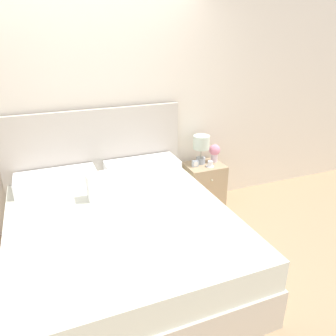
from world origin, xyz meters
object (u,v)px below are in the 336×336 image
at_px(teacup, 210,164).
at_px(flower_vase, 215,152).
at_px(table_lamp, 201,145).
at_px(nightstand, 204,186).
at_px(bed, 120,238).
at_px(alarm_clock, 195,163).

bearing_deg(teacup, flower_vase, 44.79).
bearing_deg(table_lamp, flower_vase, -2.67).
bearing_deg(nightstand, bed, -148.71).
height_order(table_lamp, teacup, table_lamp).
relative_size(bed, flower_vase, 9.49).
xyz_separation_m(bed, nightstand, (1.24, 0.76, -0.05)).
relative_size(bed, table_lamp, 5.94).
bearing_deg(flower_vase, teacup, -135.21).
height_order(table_lamp, alarm_clock, table_lamp).
distance_m(bed, flower_vase, 1.66).
xyz_separation_m(table_lamp, alarm_clock, (-0.11, -0.07, -0.20)).
distance_m(table_lamp, alarm_clock, 0.24).
height_order(nightstand, alarm_clock, alarm_clock).
bearing_deg(bed, flower_vase, 29.91).
bearing_deg(flower_vase, table_lamp, 177.33).
bearing_deg(alarm_clock, nightstand, 3.68).
distance_m(nightstand, teacup, 0.32).
relative_size(nightstand, table_lamp, 1.61).
distance_m(nightstand, flower_vase, 0.44).
height_order(bed, flower_vase, bed).
xyz_separation_m(nightstand, table_lamp, (-0.02, 0.06, 0.52)).
bearing_deg(alarm_clock, bed, -146.11).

